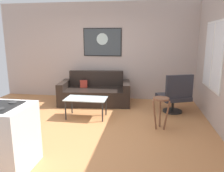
{
  "coord_description": "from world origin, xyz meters",
  "views": [
    {
      "loc": [
        1.19,
        -3.99,
        1.78
      ],
      "look_at": [
        0.44,
        0.9,
        0.7
      ],
      "focal_mm": 35.13,
      "sensor_mm": 36.0,
      "label": 1
    }
  ],
  "objects": [
    {
      "name": "couch",
      "position": [
        -0.17,
        1.78,
        0.28
      ],
      "size": [
        2.0,
        1.12,
        0.86
      ],
      "color": "black",
      "rests_on": "ground"
    },
    {
      "name": "back_wall",
      "position": [
        0.0,
        2.42,
        1.4
      ],
      "size": [
        6.4,
        0.05,
        2.8
      ],
      "primitive_type": "cube",
      "color": "#B29F97",
      "rests_on": "ground"
    },
    {
      "name": "ground",
      "position": [
        0.0,
        0.0,
        -0.02
      ],
      "size": [
        6.4,
        6.4,
        0.04
      ],
      "primitive_type": "cube",
      "color": "#BC7A47"
    },
    {
      "name": "wall_painting",
      "position": [
        -0.07,
        2.38,
        1.67
      ],
      "size": [
        1.13,
        0.03,
        0.81
      ],
      "color": "black"
    },
    {
      "name": "coffee_table",
      "position": [
        -0.12,
        0.64,
        0.41
      ],
      "size": [
        0.93,
        0.5,
        0.45
      ],
      "color": "silver",
      "rests_on": "ground"
    },
    {
      "name": "bar_stool",
      "position": [
        1.52,
        0.24,
        0.49
      ],
      "size": [
        0.36,
        0.35,
        0.64
      ],
      "color": "brown",
      "rests_on": "ground"
    },
    {
      "name": "armchair",
      "position": [
        1.92,
        1.25,
        0.45
      ],
      "size": [
        0.85,
        0.84,
        0.97
      ],
      "color": "black",
      "rests_on": "ground"
    },
    {
      "name": "window",
      "position": [
        2.59,
        0.9,
        1.42
      ],
      "size": [
        0.03,
        1.26,
        1.43
      ],
      "color": "silver"
    }
  ]
}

